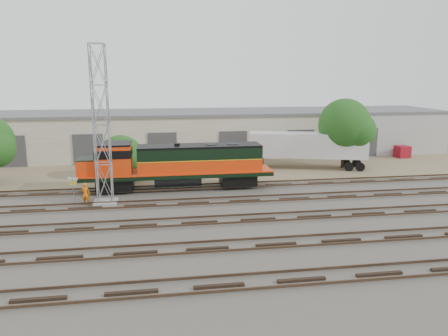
{
  "coord_description": "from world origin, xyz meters",
  "views": [
    {
      "loc": [
        -6.68,
        -30.51,
        9.73
      ],
      "look_at": [
        -1.25,
        4.0,
        2.2
      ],
      "focal_mm": 35.0,
      "sensor_mm": 36.0,
      "label": 1
    }
  ],
  "objects": [
    {
      "name": "warehouse",
      "position": [
        0.04,
        22.98,
        2.65
      ],
      "size": [
        58.4,
        10.4,
        5.3
      ],
      "color": "beige",
      "rests_on": "ground"
    },
    {
      "name": "sign_post",
      "position": [
        -13.14,
        3.49,
        1.41
      ],
      "size": [
        0.8,
        0.28,
        2.01
      ],
      "color": "gray",
      "rests_on": "ground"
    },
    {
      "name": "dirt_strip",
      "position": [
        0.0,
        15.0,
        0.01
      ],
      "size": [
        80.0,
        16.0,
        0.02
      ],
      "primitive_type": "cube",
      "color": "#726047",
      "rests_on": "ground"
    },
    {
      "name": "dumpster_red",
      "position": [
        22.21,
        16.65,
        0.7
      ],
      "size": [
        1.63,
        1.54,
        1.4
      ],
      "primitive_type": "cube",
      "rotation": [
        0.0,
        0.0,
        0.1
      ],
      "color": "maroon",
      "rests_on": "ground"
    },
    {
      "name": "tracks",
      "position": [
        0.0,
        -3.0,
        0.08
      ],
      "size": [
        80.0,
        20.4,
        0.28
      ],
      "color": "black",
      "rests_on": "ground"
    },
    {
      "name": "tree_mid",
      "position": [
        -9.81,
        10.96,
        1.82
      ],
      "size": [
        4.61,
        4.39,
        4.39
      ],
      "color": "#382619",
      "rests_on": "ground"
    },
    {
      "name": "signal_tower",
      "position": [
        -10.66,
        2.78,
        5.79
      ],
      "size": [
        1.75,
        1.75,
        11.88
      ],
      "rotation": [
        0.0,
        0.0,
        -0.01
      ],
      "color": "gray",
      "rests_on": "ground"
    },
    {
      "name": "tree_east",
      "position": [
        13.0,
        12.0,
        4.45
      ],
      "size": [
        5.67,
        5.4,
        7.29
      ],
      "color": "#382619",
      "rests_on": "ground"
    },
    {
      "name": "worker",
      "position": [
        -12.09,
        2.61,
        0.86
      ],
      "size": [
        0.67,
        0.48,
        1.72
      ],
      "primitive_type": "imported",
      "rotation": [
        0.0,
        0.0,
        3.03
      ],
      "color": "orange",
      "rests_on": "ground"
    },
    {
      "name": "semi_trailer",
      "position": [
        9.25,
        12.63,
        2.35
      ],
      "size": [
        12.32,
        5.59,
        3.73
      ],
      "rotation": [
        0.0,
        0.0,
        -0.27
      ],
      "color": "silver",
      "rests_on": "ground"
    },
    {
      "name": "locomotive",
      "position": [
        -5.23,
        6.0,
        2.26
      ],
      "size": [
        16.25,
        2.85,
        3.91
      ],
      "color": "black",
      "rests_on": "tracks"
    },
    {
      "name": "dumpster_blue",
      "position": [
        17.04,
        17.55,
        0.75
      ],
      "size": [
        1.82,
        1.73,
        1.5
      ],
      "primitive_type": "cube",
      "rotation": [
        0.0,
        0.0,
        -0.16
      ],
      "color": "#161799",
      "rests_on": "ground"
    },
    {
      "name": "ground",
      "position": [
        0.0,
        0.0,
        0.0
      ],
      "size": [
        140.0,
        140.0,
        0.0
      ],
      "primitive_type": "plane",
      "color": "#47423A",
      "rests_on": "ground"
    }
  ]
}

